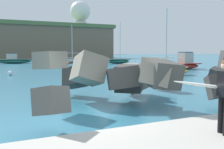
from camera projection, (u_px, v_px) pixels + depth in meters
ground_plane at (87, 121)px, 8.28m from camera, size 400.00×400.00×0.00m
breakwater_jetty at (58, 79)px, 9.79m from camera, size 32.27×7.45×2.46m
surfer_with_board at (221, 90)px, 6.19m from camera, size 2.09×1.45×1.78m
boat_near_left at (184, 64)px, 32.97m from camera, size 5.71×2.83×2.19m
boat_near_centre at (162, 70)px, 25.61m from camera, size 4.30×5.28×6.37m
boat_mid_left at (119, 61)px, 48.74m from camera, size 4.68×2.12×7.67m
boat_mid_centre at (70, 60)px, 49.67m from camera, size 6.44×2.39×7.26m
boat_mid_right at (14, 60)px, 48.65m from camera, size 6.09×1.78×1.95m
mooring_buoy_inner at (68, 63)px, 45.36m from camera, size 0.44×0.44×0.44m
mooring_buoy_middle at (10, 73)px, 23.96m from camera, size 0.44×0.44×0.44m
mooring_buoy_outer at (56, 66)px, 36.71m from camera, size 0.44×0.44×0.44m
headland_bluff at (1, 42)px, 92.28m from camera, size 71.43×40.47×11.43m
radar_dome at (80, 12)px, 96.54m from camera, size 7.52×7.52×9.58m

